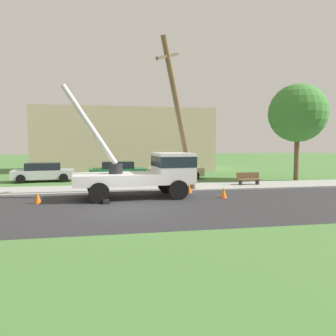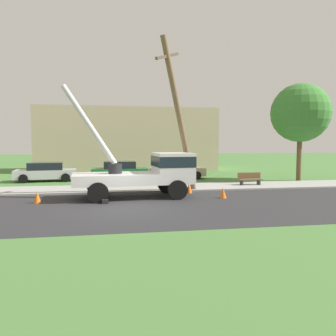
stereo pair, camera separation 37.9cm
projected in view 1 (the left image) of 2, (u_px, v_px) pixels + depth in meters
The scene contains 14 objects.
ground_plane at pixel (117, 179), 26.62m from camera, with size 120.00×120.00×0.00m, color #477538.
road_asphalt at pixel (126, 208), 14.86m from camera, with size 80.00×8.60×0.01m, color #2B2B2D.
sidewalk_strip at pixel (120, 189), 20.71m from camera, with size 80.00×3.36×0.10m, color #9E9E99.
utility_truck at pixel (149, 171), 17.74m from camera, with size 6.93×3.23×5.98m.
leaning_utility_pole at pixel (179, 116), 18.85m from camera, with size 2.86×2.42×8.65m.
traffic_cone_ahead at pixel (224, 193), 17.49m from camera, with size 0.36×0.36×0.56m, color orange.
traffic_cone_behind at pixel (38, 198), 15.89m from camera, with size 0.36×0.36×0.56m, color orange.
traffic_cone_curbside at pixel (189, 188), 19.31m from camera, with size 0.36×0.36×0.56m, color orange.
parked_sedan_silver at pixel (43, 172), 24.87m from camera, with size 4.55×2.29×1.42m.
parked_sedan_green at pixel (118, 170), 26.45m from camera, with size 4.44×2.09×1.42m.
parked_sedan_tan at pixel (175, 170), 26.99m from camera, with size 4.47×2.14×1.42m.
park_bench at pixel (249, 179), 22.33m from camera, with size 1.60×0.45×0.90m.
roadside_tree_near at pixel (298, 113), 25.23m from camera, with size 4.38×4.38×7.33m.
lowrise_building_backdrop at pixel (125, 140), 35.07m from camera, with size 18.00×6.00×6.40m, color #C6B293.
Camera 1 is at (-0.90, -14.77, 2.90)m, focal length 35.67 mm.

